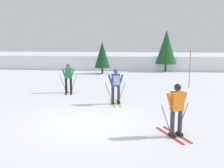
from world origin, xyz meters
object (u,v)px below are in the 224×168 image
at_px(skier_orange, 177,109).
at_px(skier_blue, 116,85).
at_px(skier_green, 68,77).
at_px(conifer_far_left, 166,47).
at_px(trail_marker_pole, 190,69).
at_px(conifer_far_right, 102,55).

bearing_deg(skier_orange, skier_blue, 120.05).
height_order(skier_green, skier_orange, same).
bearing_deg(conifer_far_left, trail_marker_pole, -85.54).
distance_m(skier_green, trail_marker_pole, 7.75).
bearing_deg(skier_blue, skier_green, 141.49).
distance_m(conifer_far_left, conifer_far_right, 6.49).
height_order(trail_marker_pole, conifer_far_left, conifer_far_left).
distance_m(skier_blue, skier_orange, 4.61).
bearing_deg(conifer_far_left, skier_orange, -94.27).
height_order(skier_blue, trail_marker_pole, trail_marker_pole).
distance_m(skier_blue, conifer_far_right, 11.59).
bearing_deg(skier_green, trail_marker_pole, 18.87).
xyz_separation_m(skier_green, skier_orange, (5.32, -6.39, 0.00)).
distance_m(skier_green, skier_blue, 3.86).
relative_size(skier_green, skier_orange, 1.00).
bearing_deg(conifer_far_right, skier_green, -94.23).
relative_size(skier_blue, skier_orange, 1.00).
bearing_deg(skier_green, skier_blue, -38.51).
relative_size(skier_green, conifer_far_left, 0.42).
height_order(skier_orange, trail_marker_pole, trail_marker_pole).
xyz_separation_m(trail_marker_pole, conifer_far_left, (-0.69, 8.82, 1.19)).
xyz_separation_m(trail_marker_pole, conifer_far_right, (-6.67, 6.41, 0.54)).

